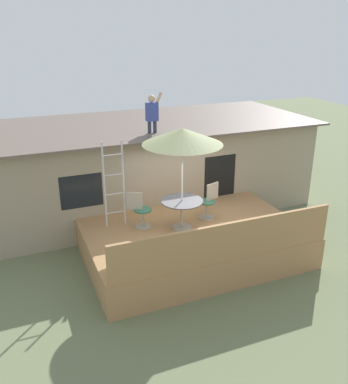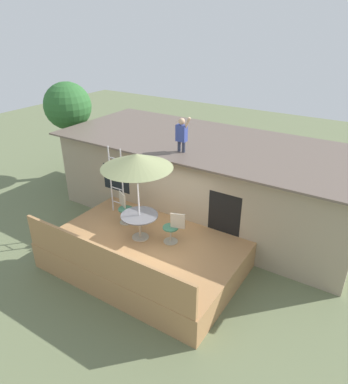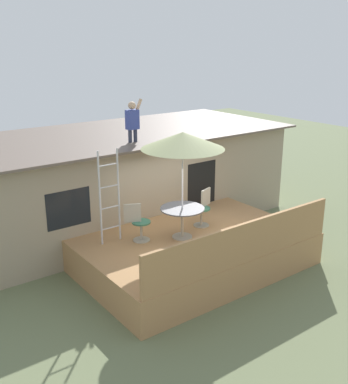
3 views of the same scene
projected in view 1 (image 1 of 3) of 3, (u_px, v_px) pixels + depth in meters
ground_plane at (192, 255)px, 10.85m from camera, size 40.00×40.00×0.00m
house at (146, 165)px, 13.44m from camera, size 10.50×4.50×2.74m
deck at (192, 241)px, 10.70m from camera, size 5.31×3.62×0.80m
deck_railing at (227, 242)px, 8.88m from camera, size 5.21×0.08×0.90m
patio_table at (182, 206)px, 10.31m from camera, size 1.04×1.04×0.74m
patio_umbrella at (182, 136)px, 9.66m from camera, size 1.90×1.90×2.54m
step_ladder at (114, 184)px, 10.28m from camera, size 0.52×0.04×2.20m
person_figure at (152, 111)px, 11.46m from camera, size 0.47×0.20×1.11m
patio_chair_left at (140, 210)px, 10.42m from camera, size 0.59×0.44×0.92m
patio_chair_right at (209, 201)px, 10.95m from camera, size 0.60×0.44×0.92m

